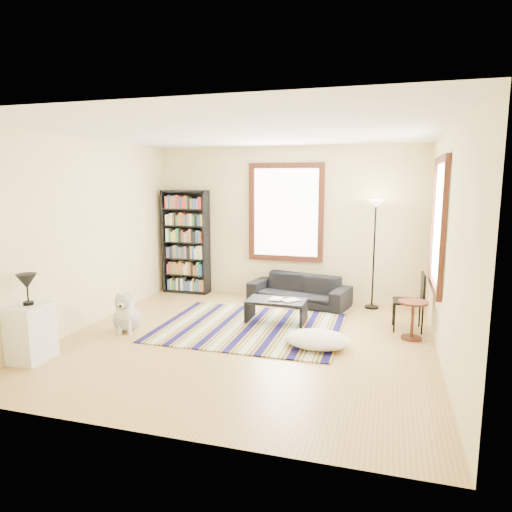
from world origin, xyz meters
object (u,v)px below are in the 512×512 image
(side_table, at_px, (412,320))
(dog, at_px, (127,311))
(sofa, at_px, (299,290))
(white_cabinet, at_px, (31,333))
(bookshelf, at_px, (186,242))
(coffee_table, at_px, (276,311))
(folding_chair, at_px, (408,301))
(floor_cushion, at_px, (317,339))
(floor_lamp, at_px, (374,255))

(side_table, relative_size, dog, 0.90)
(sofa, bearing_deg, white_cabinet, -114.22)
(sofa, xyz_separation_m, white_cabinet, (-2.64, -3.46, 0.09))
(sofa, distance_m, side_table, 2.30)
(bookshelf, height_order, coffee_table, bookshelf)
(sofa, distance_m, white_cabinet, 4.35)
(folding_chair, xyz_separation_m, white_cabinet, (-4.45, -2.50, -0.08))
(floor_cushion, relative_size, white_cabinet, 1.24)
(sofa, height_order, dog, dog)
(white_cabinet, xyz_separation_m, dog, (0.50, 1.31, -0.05))
(coffee_table, bearing_deg, sofa, 83.44)
(folding_chair, bearing_deg, floor_cushion, -138.95)
(sofa, relative_size, white_cabinet, 2.54)
(bookshelf, xyz_separation_m, white_cabinet, (-0.35, -3.73, -0.65))
(bookshelf, height_order, dog, bookshelf)
(folding_chair, bearing_deg, white_cabinet, -152.94)
(coffee_table, distance_m, folding_chair, 1.96)
(sofa, xyz_separation_m, floor_cushion, (0.65, -2.05, -0.15))
(floor_cushion, distance_m, dog, 2.79)
(bookshelf, relative_size, floor_cushion, 2.31)
(bookshelf, xyz_separation_m, floor_cushion, (2.94, -2.32, -0.89))
(sofa, distance_m, bookshelf, 2.42)
(coffee_table, xyz_separation_m, dog, (-2.01, -1.00, 0.12))
(folding_chair, bearing_deg, side_table, -85.20)
(coffee_table, relative_size, white_cabinet, 1.29)
(sofa, relative_size, floor_cushion, 2.05)
(bookshelf, bearing_deg, coffee_table, -33.25)
(sofa, height_order, white_cabinet, white_cabinet)
(floor_cushion, distance_m, white_cabinet, 3.59)
(floor_cushion, height_order, folding_chair, folding_chair)
(floor_cushion, bearing_deg, side_table, 29.76)
(floor_lamp, relative_size, white_cabinet, 2.66)
(floor_lamp, relative_size, side_table, 3.44)
(sofa, height_order, bookshelf, bookshelf)
(coffee_table, height_order, floor_cushion, coffee_table)
(coffee_table, bearing_deg, side_table, -6.13)
(floor_lamp, bearing_deg, bookshelf, 177.26)
(bookshelf, bearing_deg, floor_cushion, -38.32)
(sofa, distance_m, floor_cushion, 2.16)
(bookshelf, height_order, folding_chair, bookshelf)
(bookshelf, bearing_deg, sofa, -6.72)
(folding_chair, height_order, white_cabinet, folding_chair)
(white_cabinet, distance_m, dog, 1.41)
(folding_chair, bearing_deg, coffee_table, -176.70)
(sofa, distance_m, coffee_table, 1.16)
(floor_lamp, xyz_separation_m, dog, (-3.40, -2.25, -0.63))
(white_cabinet, relative_size, dog, 1.17)
(floor_cushion, distance_m, side_table, 1.40)
(sofa, height_order, folding_chair, folding_chair)
(sofa, distance_m, floor_lamp, 1.44)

